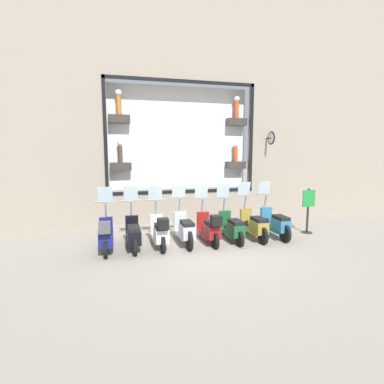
{
  "coord_description": "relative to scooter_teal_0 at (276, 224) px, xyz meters",
  "views": [
    {
      "loc": [
        -7.46,
        2.47,
        2.68
      ],
      "look_at": [
        2.18,
        -0.03,
        1.34
      ],
      "focal_mm": 28.0,
      "sensor_mm": 36.0,
      "label": 1
    }
  ],
  "objects": [
    {
      "name": "scooter_silver_4",
      "position": [
        -0.0,
        2.93,
        0.0
      ],
      "size": [
        1.81,
        0.6,
        1.64
      ],
      "color": "black",
      "rests_on": "ground_plane"
    },
    {
      "name": "scooter_navy_7",
      "position": [
        -0.07,
        5.13,
        0.01
      ],
      "size": [
        1.79,
        0.61,
        1.67
      ],
      "color": "black",
      "rests_on": "ground_plane"
    },
    {
      "name": "shop_sign_post",
      "position": [
        0.22,
        -1.3,
        0.34
      ],
      "size": [
        0.36,
        0.45,
        1.48
      ],
      "color": "#232326",
      "rests_on": "ground_plane"
    },
    {
      "name": "scooter_black_6",
      "position": [
        -0.01,
        4.39,
        -0.03
      ],
      "size": [
        1.79,
        0.61,
        1.67
      ],
      "color": "black",
      "rests_on": "ground_plane"
    },
    {
      "name": "ground_plane",
      "position": [
        -0.74,
        2.37,
        -0.45
      ],
      "size": [
        120.0,
        120.0,
        0.0
      ],
      "primitive_type": "plane",
      "color": "gray"
    },
    {
      "name": "scooter_olive_1",
      "position": [
        -0.0,
        0.73,
        -0.01
      ],
      "size": [
        1.8,
        0.6,
        1.7
      ],
      "color": "black",
      "rests_on": "ground_plane"
    },
    {
      "name": "scooter_teal_0",
      "position": [
        0.0,
        0.0,
        0.0
      ],
      "size": [
        1.81,
        0.61,
        1.7
      ],
      "color": "black",
      "rests_on": "ground_plane"
    },
    {
      "name": "scooter_green_2",
      "position": [
        -0.01,
        1.46,
        -0.03
      ],
      "size": [
        1.79,
        0.6,
        1.67
      ],
      "color": "black",
      "rests_on": "ground_plane"
    },
    {
      "name": "building_facade",
      "position": [
        2.87,
        2.37,
        4.17
      ],
      "size": [
        1.18,
        36.0,
        9.06
      ],
      "color": "gray",
      "rests_on": "ground_plane"
    },
    {
      "name": "scooter_white_5",
      "position": [
        -0.07,
        3.66,
        0.01
      ],
      "size": [
        1.79,
        0.6,
        1.66
      ],
      "color": "black",
      "rests_on": "ground_plane"
    },
    {
      "name": "scooter_red_3",
      "position": [
        -0.07,
        2.2,
        0.01
      ],
      "size": [
        1.79,
        0.61,
        1.67
      ],
      "color": "black",
      "rests_on": "ground_plane"
    }
  ]
}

